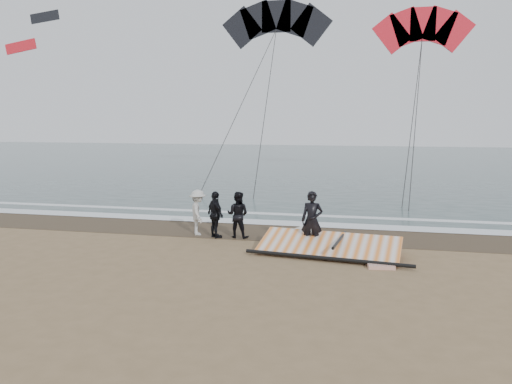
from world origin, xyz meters
TOP-DOWN VIEW (x-y plane):
  - ground at (0.00, 0.00)m, footprint 120.00×120.00m
  - sea at (0.00, 33.00)m, footprint 120.00×54.00m
  - wet_sand at (0.00, 4.50)m, footprint 120.00×2.80m
  - foam_near at (0.00, 5.90)m, footprint 120.00×0.90m
  - foam_far at (0.00, 7.60)m, footprint 120.00×0.45m
  - man_main at (0.86, 2.48)m, footprint 0.66×0.45m
  - board_white at (2.71, 2.00)m, footprint 0.97×2.52m
  - board_cream at (0.02, 4.14)m, footprint 1.45×2.20m
  - trio_cluster at (-2.43, 3.44)m, footprint 2.26×1.32m
  - sail_rig at (1.33, 2.12)m, footprint 4.62×2.23m
  - kite_red at (5.55, 20.40)m, footprint 6.46×5.72m
  - kite_dark at (-3.50, 21.06)m, footprint 8.22×5.12m

SIDE VIEW (x-z plane):
  - ground at x=0.00m, z-range 0.00..0.00m
  - wet_sand at x=0.00m, z-range 0.00..0.01m
  - sea at x=0.00m, z-range 0.00..0.02m
  - foam_near at x=0.00m, z-range 0.02..0.03m
  - foam_far at x=0.00m, z-range 0.02..0.03m
  - board_cream at x=0.02m, z-range 0.00..0.09m
  - board_white at x=2.71m, z-range 0.00..0.10m
  - sail_rig at x=1.33m, z-range -0.06..0.45m
  - trio_cluster at x=-2.43m, z-range 0.00..1.54m
  - man_main at x=0.86m, z-range 0.00..1.75m
  - kite_red at x=5.55m, z-range 1.86..16.05m
  - kite_dark at x=-3.50m, z-range 2.85..16.71m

